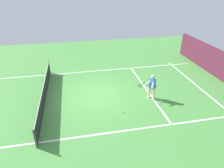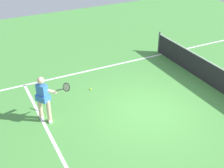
# 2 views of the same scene
# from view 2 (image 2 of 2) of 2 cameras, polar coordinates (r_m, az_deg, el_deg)

# --- Properties ---
(ground_plane) EXTENTS (24.26, 24.26, 0.00)m
(ground_plane) POSITION_cam_2_polar(r_m,az_deg,el_deg) (10.39, 6.77, -4.95)
(ground_plane) COLOR #4C9342
(service_line_marking) EXTENTS (7.15, 0.10, 0.01)m
(service_line_marking) POSITION_cam_2_polar(r_m,az_deg,el_deg) (9.30, -10.96, -10.15)
(service_line_marking) COLOR white
(service_line_marking) RESTS_ON ground
(sideline_left_marking) EXTENTS (0.10, 16.66, 0.01)m
(sideline_left_marking) POSITION_cam_2_polar(r_m,az_deg,el_deg) (13.07, -1.70, 3.08)
(sideline_left_marking) COLOR white
(sideline_left_marking) RESTS_ON ground
(court_net) EXTENTS (7.83, 0.08, 0.99)m
(court_net) POSITION_cam_2_polar(r_m,az_deg,el_deg) (11.89, 19.24, 0.87)
(court_net) COLOR #4C4C51
(court_net) RESTS_ON ground
(tennis_player) EXTENTS (0.68, 1.14, 1.55)m
(tennis_player) POSITION_cam_2_polar(r_m,az_deg,el_deg) (9.68, -12.50, -2.37)
(tennis_player) COLOR beige
(tennis_player) RESTS_ON ground
(tennis_ball_near) EXTENTS (0.07, 0.07, 0.07)m
(tennis_ball_near) POSITION_cam_2_polar(r_m,az_deg,el_deg) (11.48, -3.97, -0.91)
(tennis_ball_near) COLOR #D1E533
(tennis_ball_near) RESTS_ON ground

